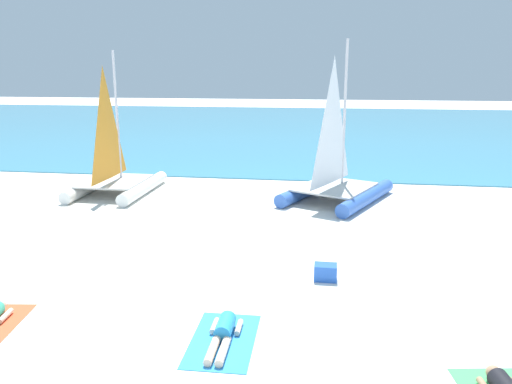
{
  "coord_description": "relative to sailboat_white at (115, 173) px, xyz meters",
  "views": [
    {
      "loc": [
        2.0,
        -7.83,
        4.58
      ],
      "look_at": [
        0.0,
        5.69,
        1.2
      ],
      "focal_mm": 35.1,
      "sensor_mm": 36.0,
      "label": 1
    }
  ],
  "objects": [
    {
      "name": "sailboat_blue",
      "position": [
        8.18,
        0.12,
        0.05
      ],
      "size": [
        4.25,
        5.02,
        5.58
      ],
      "rotation": [
        0.0,
        0.0,
        -0.42
      ],
      "color": "blue",
      "rests_on": "ground"
    },
    {
      "name": "sunbather_middle",
      "position": [
        6.2,
        -9.68,
        -0.65
      ],
      "size": [
        0.55,
        1.56,
        0.3
      ],
      "rotation": [
        0.0,
        0.0,
        0.02
      ],
      "color": "#268CCC",
      "rests_on": "towel_middle"
    },
    {
      "name": "towel_middle",
      "position": [
        6.2,
        -9.74,
        -0.77
      ],
      "size": [
        1.14,
        1.92,
        0.01
      ],
      "primitive_type": "cube",
      "rotation": [
        0.0,
        0.0,
        0.02
      ],
      "color": "#338CD8",
      "rests_on": "ground"
    },
    {
      "name": "ocean_water",
      "position": [
        5.91,
        23.12,
        -0.75
      ],
      "size": [
        120.0,
        40.0,
        0.05
      ],
      "primitive_type": "cube",
      "color": "teal",
      "rests_on": "ground"
    },
    {
      "name": "ground_plane",
      "position": [
        5.91,
        0.47,
        -0.78
      ],
      "size": [
        120.0,
        120.0,
        0.0
      ],
      "primitive_type": "plane",
      "color": "white"
    },
    {
      "name": "sailboat_white",
      "position": [
        0.0,
        0.0,
        0.0
      ],
      "size": [
        2.59,
        4.03,
        5.23
      ],
      "rotation": [
        0.0,
        0.0,
        -0.01
      ],
      "color": "white",
      "rests_on": "ground"
    },
    {
      "name": "cooler_box",
      "position": [
        7.92,
        -6.89,
        -0.6
      ],
      "size": [
        0.5,
        0.36,
        0.36
      ],
      "primitive_type": "cube",
      "color": "blue",
      "rests_on": "ground"
    }
  ]
}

